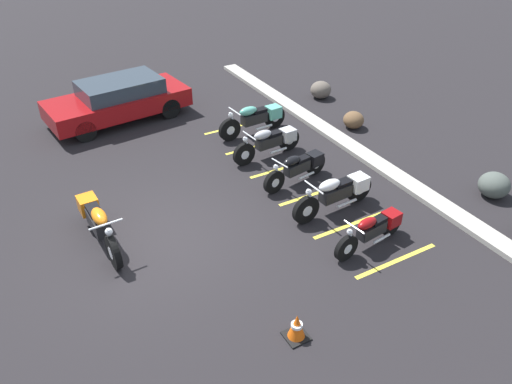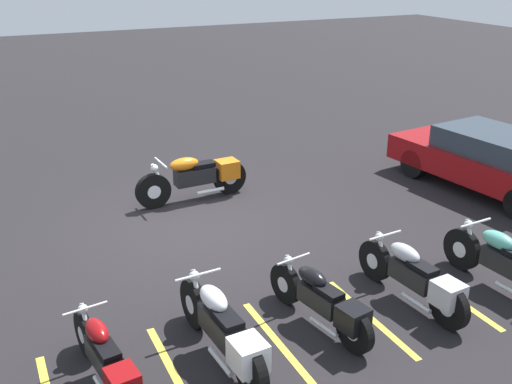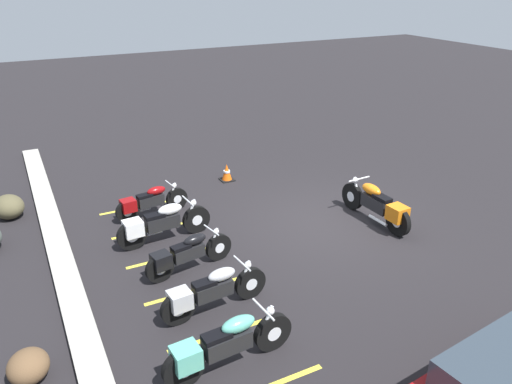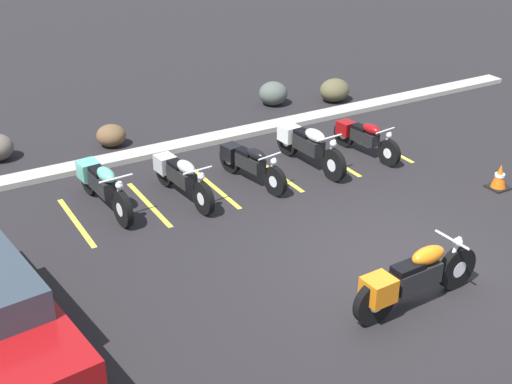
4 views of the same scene
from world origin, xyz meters
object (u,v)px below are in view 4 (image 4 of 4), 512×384
at_px(parked_bike_0, 102,184).
at_px(landscape_rock_0, 111,136).
at_px(parked_bike_3, 307,144).
at_px(landscape_rock_2, 273,93).
at_px(parked_bike_1, 180,176).
at_px(motorcycle_orange_featured, 412,279).
at_px(parked_bike_2, 249,162).
at_px(traffic_cone, 500,177).
at_px(parked_bike_4, 363,137).
at_px(landscape_rock_1, 335,90).

xyz_separation_m(parked_bike_0, landscape_rock_0, (1.16, 2.77, -0.22)).
distance_m(parked_bike_3, landscape_rock_2, 3.92).
bearing_deg(parked_bike_3, parked_bike_1, -93.21).
bearing_deg(motorcycle_orange_featured, landscape_rock_0, 99.11).
distance_m(parked_bike_1, parked_bike_3, 2.97).
bearing_deg(parked_bike_2, traffic_cone, 46.33).
relative_size(parked_bike_0, parked_bike_4, 1.17).
xyz_separation_m(parked_bike_1, parked_bike_2, (1.49, -0.06, -0.03)).
distance_m(motorcycle_orange_featured, parked_bike_2, 5.01).
distance_m(parked_bike_0, traffic_cone, 7.83).
distance_m(parked_bike_4, landscape_rock_1, 3.57).
height_order(parked_bike_0, landscape_rock_1, parked_bike_0).
bearing_deg(motorcycle_orange_featured, traffic_cone, 24.78).
bearing_deg(landscape_rock_1, parked_bike_1, -152.23).
relative_size(motorcycle_orange_featured, landscape_rock_1, 2.87).
distance_m(landscape_rock_2, traffic_cone, 6.68).
distance_m(parked_bike_1, landscape_rock_1, 6.70).
distance_m(parked_bike_2, landscape_rock_2, 4.73).
height_order(landscape_rock_2, traffic_cone, landscape_rock_2).
height_order(parked_bike_0, traffic_cone, parked_bike_0).
distance_m(motorcycle_orange_featured, parked_bike_4, 5.79).
height_order(parked_bike_3, traffic_cone, parked_bike_3).
bearing_deg(parked_bike_3, landscape_rock_2, 155.29).
relative_size(parked_bike_2, traffic_cone, 3.88).
distance_m(landscape_rock_0, traffic_cone, 8.46).
relative_size(parked_bike_1, parked_bike_2, 1.07).
bearing_deg(motorcycle_orange_featured, landscape_rock_1, 58.47).
bearing_deg(traffic_cone, parked_bike_1, 153.35).
xyz_separation_m(parked_bike_4, landscape_rock_2, (-0.02, 3.79, -0.10)).
bearing_deg(parked_bike_1, parked_bike_2, 82.75).
xyz_separation_m(landscape_rock_1, traffic_cone, (-0.24, -5.98, -0.06)).
bearing_deg(parked_bike_2, landscape_rock_0, -160.73).
bearing_deg(parked_bike_0, landscape_rock_0, 153.35).
relative_size(parked_bike_0, parked_bike_2, 1.13).
distance_m(parked_bike_4, landscape_rock_2, 3.79).
xyz_separation_m(landscape_rock_0, landscape_rock_2, (4.66, 0.56, 0.05)).
bearing_deg(landscape_rock_0, parked_bike_1, -84.60).
bearing_deg(landscape_rock_2, parked_bike_3, -110.84).
bearing_deg(parked_bike_4, landscape_rock_0, -132.14).
bearing_deg(traffic_cone, parked_bike_2, 146.33).
bearing_deg(parked_bike_3, landscape_rock_0, -137.35).
bearing_deg(parked_bike_0, traffic_cone, 61.76).
height_order(parked_bike_2, parked_bike_3, parked_bike_3).
height_order(parked_bike_0, landscape_rock_0, parked_bike_0).
height_order(landscape_rock_0, traffic_cone, traffic_cone).
relative_size(parked_bike_0, landscape_rock_1, 2.73).
bearing_deg(parked_bike_1, parked_bike_4, 83.87).
height_order(parked_bike_2, parked_bike_4, parked_bike_2).
height_order(parked_bike_1, parked_bike_3, parked_bike_3).
xyz_separation_m(parked_bike_2, parked_bike_4, (2.89, -0.03, -0.01)).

